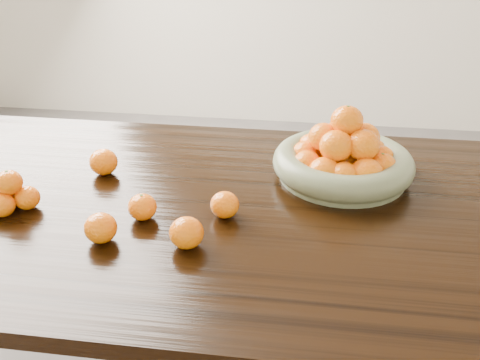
# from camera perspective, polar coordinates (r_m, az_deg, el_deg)

# --- Properties ---
(dining_table) EXTENTS (2.00, 1.00, 0.75)m
(dining_table) POSITION_cam_1_polar(r_m,az_deg,el_deg) (1.39, -0.58, -5.78)
(dining_table) COLOR black
(dining_table) RESTS_ON ground
(fruit_bowl) EXTENTS (0.38, 0.38, 0.20)m
(fruit_bowl) POSITION_cam_1_polar(r_m,az_deg,el_deg) (1.47, 10.97, 2.25)
(fruit_bowl) COLOR #6E7556
(fruit_bowl) RESTS_ON dining_table
(orange_pyramid) EXTENTS (0.12, 0.12, 0.10)m
(orange_pyramid) POSITION_cam_1_polar(r_m,az_deg,el_deg) (1.41, -23.18, -1.41)
(orange_pyramid) COLOR orange
(orange_pyramid) RESTS_ON dining_table
(loose_orange_0) EXTENTS (0.07, 0.07, 0.06)m
(loose_orange_0) POSITION_cam_1_polar(r_m,az_deg,el_deg) (1.29, -10.37, -2.86)
(loose_orange_0) COLOR orange
(loose_orange_0) RESTS_ON dining_table
(loose_orange_1) EXTENTS (0.07, 0.07, 0.07)m
(loose_orange_1) POSITION_cam_1_polar(r_m,az_deg,el_deg) (1.22, -14.64, -4.97)
(loose_orange_1) COLOR orange
(loose_orange_1) RESTS_ON dining_table
(loose_orange_2) EXTENTS (0.08, 0.08, 0.07)m
(loose_orange_2) POSITION_cam_1_polar(r_m,az_deg,el_deg) (1.17, -5.73, -5.63)
(loose_orange_2) COLOR orange
(loose_orange_2) RESTS_ON dining_table
(loose_orange_3) EXTENTS (0.08, 0.08, 0.07)m
(loose_orange_3) POSITION_cam_1_polar(r_m,az_deg,el_deg) (1.52, -14.35, 1.88)
(loose_orange_3) COLOR orange
(loose_orange_3) RESTS_ON dining_table
(loose_orange_4) EXTENTS (0.07, 0.07, 0.06)m
(loose_orange_4) POSITION_cam_1_polar(r_m,az_deg,el_deg) (1.27, -1.64, -2.66)
(loose_orange_4) COLOR orange
(loose_orange_4) RESTS_ON dining_table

